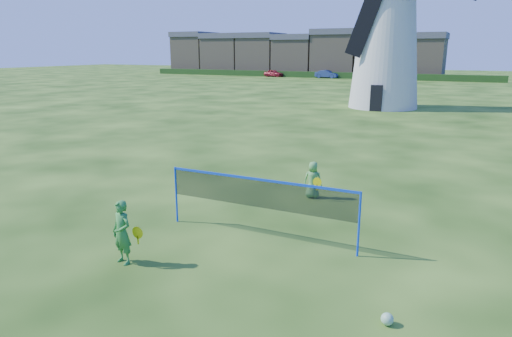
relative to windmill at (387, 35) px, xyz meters
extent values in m
plane|color=black|center=(1.68, -28.21, -5.78)|extent=(220.00, 220.00, 0.00)
cube|color=black|center=(0.00, -2.68, -4.78)|extent=(0.91, 0.11, 2.01)
cube|color=black|center=(0.00, -2.12, -1.21)|extent=(0.64, 0.11, 0.82)
cube|color=black|center=(0.00, -1.68, 1.72)|extent=(0.55, 0.11, 0.73)
cube|color=black|center=(-1.14, -2.13, 1.45)|extent=(3.26, 0.09, 6.48)
cylinder|color=blue|center=(-0.05, -28.70, -5.01)|extent=(0.05, 0.05, 1.55)
cylinder|color=blue|center=(4.95, -28.70, -5.01)|extent=(0.05, 0.05, 1.55)
cube|color=black|center=(2.45, -28.70, -4.63)|extent=(5.00, 0.02, 0.70)
cube|color=blue|center=(2.45, -28.70, -4.26)|extent=(5.00, 0.02, 0.06)
imported|color=#358437|center=(0.36, -31.29, -5.06)|extent=(0.58, 0.44, 1.44)
cylinder|color=#FEEC0D|center=(0.64, -31.11, -5.08)|extent=(0.28, 0.02, 0.28)
cube|color=#FEEC0D|center=(0.64, -31.11, -5.25)|extent=(0.03, 0.02, 0.20)
imported|color=#57A04D|center=(2.61, -25.06, -5.19)|extent=(0.63, 0.47, 1.18)
cylinder|color=#FEEC0D|center=(2.83, -25.28, -5.18)|extent=(0.28, 0.02, 0.28)
cube|color=#FEEC0D|center=(2.83, -25.28, -5.35)|extent=(0.03, 0.02, 0.20)
sphere|color=green|center=(6.06, -31.15, -5.67)|extent=(0.22, 0.22, 0.22)
cube|color=gray|center=(-46.92, 43.79, -2.20)|extent=(6.79, 8.00, 7.16)
cube|color=#4C4C54|center=(-46.92, 43.79, 1.88)|extent=(7.09, 8.40, 1.00)
cube|color=gray|center=(-39.43, 43.79, -2.39)|extent=(7.59, 8.00, 6.78)
cube|color=#4C4C54|center=(-39.43, 43.79, 1.50)|extent=(7.89, 8.40, 1.00)
cube|color=gray|center=(-31.79, 43.79, -2.39)|extent=(7.10, 8.00, 6.78)
cube|color=#4C4C54|center=(-31.79, 43.79, 1.50)|extent=(7.40, 8.40, 1.00)
cube|color=gray|center=(-24.35, 43.79, -2.59)|extent=(7.17, 8.00, 6.39)
cube|color=#4C4C54|center=(-24.35, 43.79, 1.11)|extent=(7.47, 8.40, 1.00)
cube|color=gray|center=(-16.63, 43.79, -2.19)|extent=(7.68, 8.00, 7.18)
cube|color=#4C4C54|center=(-16.63, 43.79, 1.90)|extent=(7.98, 8.40, 1.00)
cube|color=gray|center=(-9.23, 43.79, -2.59)|extent=(6.51, 8.00, 6.38)
cube|color=#4C4C54|center=(-9.23, 43.79, 1.09)|extent=(6.81, 8.40, 1.00)
cube|color=gray|center=(-2.11, 43.79, -2.61)|extent=(7.12, 8.00, 6.36)
cube|color=#4C4C54|center=(-2.11, 43.79, 1.07)|extent=(7.42, 8.40, 1.00)
cube|color=#193814|center=(-20.32, 37.79, -5.28)|extent=(62.00, 0.80, 1.00)
imported|color=maroon|center=(-26.12, 37.16, -5.17)|extent=(3.77, 2.01, 1.22)
imported|color=navy|center=(-16.41, 37.51, -5.13)|extent=(4.11, 1.79, 1.31)
camera|label=1|loc=(7.05, -38.34, -1.20)|focal=31.92mm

